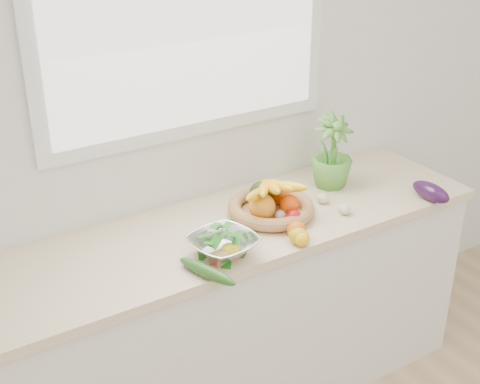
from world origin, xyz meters
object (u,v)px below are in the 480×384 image
eggplant (431,192)px  fruit_basket (271,203)px  apple (294,218)px  colander_with_spinach (223,241)px  cucumber (207,271)px  potted_herb (332,152)px

eggplant → fruit_basket: size_ratio=0.43×
apple → colander_with_spinach: (-0.36, -0.05, 0.03)m
cucumber → fruit_basket: 0.53m
cucumber → fruit_basket: fruit_basket is taller
potted_herb → apple: bearing=-149.0°
eggplant → cucumber: bearing=-179.5°
cucumber → potted_herb: 0.93m
apple → cucumber: size_ratio=0.27×
colander_with_spinach → potted_herb: bearing=20.2°
fruit_basket → colander_with_spinach: size_ratio=1.59×
fruit_basket → potted_herb: bearing=12.8°
eggplant → fruit_basket: bearing=158.7°
cucumber → eggplant: bearing=0.5°
cucumber → potted_herb: bearing=22.9°
fruit_basket → colander_with_spinach: (-0.34, -0.18, 0.01)m
eggplant → colander_with_spinach: colander_with_spinach is taller
apple → eggplant: 0.66m
potted_herb → colander_with_spinach: size_ratio=1.18×
eggplant → potted_herb: potted_herb is taller
cucumber → fruit_basket: bearing=30.5°
apple → colander_with_spinach: colander_with_spinach is taller
apple → potted_herb: bearing=31.0°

